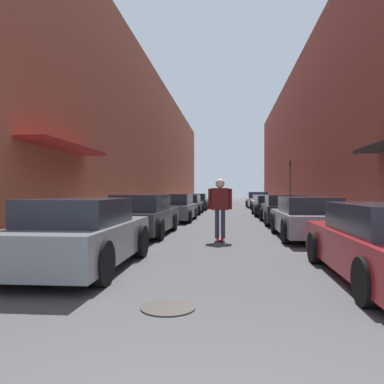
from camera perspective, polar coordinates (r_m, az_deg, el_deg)
ground at (r=24.69m, az=5.41°, el=-3.28°), size 126.98×126.98×0.00m
curb_strip_left at (r=30.82m, az=-3.10°, el=-2.48°), size 1.80×57.72×0.12m
curb_strip_right at (r=30.77m, az=14.09°, el=-2.49°), size 1.80×57.72×0.12m
building_row_left at (r=31.60m, az=-8.34°, el=7.23°), size 4.90×57.72×10.74m
building_row_right at (r=31.60m, az=19.36°, el=8.29°), size 4.90×57.72×11.90m
parked_car_left_0 at (r=7.48m, az=-16.51°, el=-6.24°), size 1.88×4.13×1.34m
parked_car_left_1 at (r=12.77m, az=-7.48°, el=-3.58°), size 1.86×4.53×1.37m
parked_car_left_2 at (r=18.55m, az=-2.80°, el=-2.46°), size 2.03×4.19×1.34m
parked_car_left_3 at (r=24.15m, az=-0.89°, el=-1.92°), size 2.04×4.27×1.24m
parked_car_left_4 at (r=29.91m, az=0.50°, el=-1.49°), size 2.07×4.56×1.27m
parked_car_right_1 at (r=12.28m, az=17.16°, el=-3.81°), size 1.90×4.35×1.30m
parked_car_right_2 at (r=17.53m, az=13.95°, el=-2.62°), size 2.02×4.49×1.31m
parked_car_right_3 at (r=22.90m, az=11.85°, el=-2.05°), size 2.05×4.52×1.22m
parked_car_right_4 at (r=28.56m, az=10.93°, el=-1.62°), size 1.90×4.28×1.20m
parked_car_right_5 at (r=33.93m, az=9.96°, el=-1.22°), size 2.00×4.46×1.39m
skateboarder at (r=11.16m, az=4.30°, el=-1.63°), size 0.71×0.78×1.84m
manhole_cover at (r=4.97m, az=-3.66°, el=-17.16°), size 0.70×0.70×0.02m
traffic_light at (r=31.06m, az=14.72°, el=2.00°), size 0.16×0.22×3.86m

